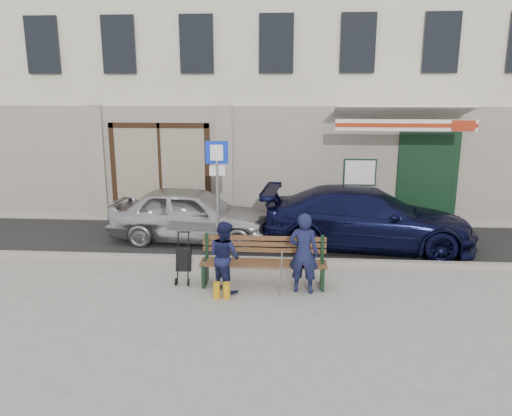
# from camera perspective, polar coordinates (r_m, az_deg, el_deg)

# --- Properties ---
(ground) EXTENTS (80.00, 80.00, 0.00)m
(ground) POSITION_cam_1_polar(r_m,az_deg,el_deg) (9.43, 1.03, -9.45)
(ground) COLOR #9E9991
(ground) RESTS_ON ground
(asphalt_lane) EXTENTS (60.00, 3.20, 0.01)m
(asphalt_lane) POSITION_cam_1_polar(r_m,az_deg,el_deg) (12.34, 1.83, -3.77)
(asphalt_lane) COLOR #282828
(asphalt_lane) RESTS_ON ground
(curb) EXTENTS (60.00, 0.18, 0.12)m
(curb) POSITION_cam_1_polar(r_m,az_deg,el_deg) (10.81, 1.47, -6.03)
(curb) COLOR #9E9384
(curb) RESTS_ON ground
(building) EXTENTS (20.00, 8.27, 10.00)m
(building) POSITION_cam_1_polar(r_m,az_deg,el_deg) (17.17, 2.79, 17.91)
(building) COLOR beige
(building) RESTS_ON ground
(car_silver) EXTENTS (4.09, 1.91, 1.35)m
(car_silver) POSITION_cam_1_polar(r_m,az_deg,el_deg) (12.28, -7.35, -0.71)
(car_silver) COLOR #B5B4B9
(car_silver) RESTS_ON ground
(car_navy) EXTENTS (5.05, 2.42, 1.42)m
(car_navy) POSITION_cam_1_polar(r_m,az_deg,el_deg) (11.97, 12.56, -1.14)
(car_navy) COLOR black
(car_navy) RESTS_ON ground
(parking_sign) EXTENTS (0.48, 0.08, 2.60)m
(parking_sign) POSITION_cam_1_polar(r_m,az_deg,el_deg) (10.67, -4.44, 3.02)
(parking_sign) COLOR gray
(parking_sign) RESTS_ON ground
(bench) EXTENTS (2.40, 1.17, 0.98)m
(bench) POSITION_cam_1_polar(r_m,az_deg,el_deg) (9.53, 0.57, -6.23)
(bench) COLOR brown
(bench) RESTS_ON ground
(man) EXTENTS (0.59, 0.43, 1.51)m
(man) POSITION_cam_1_polar(r_m,az_deg,el_deg) (9.17, 5.45, -5.16)
(man) COLOR #15193A
(man) RESTS_ON ground
(woman) EXTENTS (0.82, 0.81, 1.33)m
(woman) POSITION_cam_1_polar(r_m,az_deg,el_deg) (9.25, -3.61, -5.53)
(woman) COLOR #16193D
(woman) RESTS_ON ground
(stroller) EXTENTS (0.30, 0.42, 0.99)m
(stroller) POSITION_cam_1_polar(r_m,az_deg,el_deg) (9.79, -8.28, -5.97)
(stroller) COLOR black
(stroller) RESTS_ON ground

